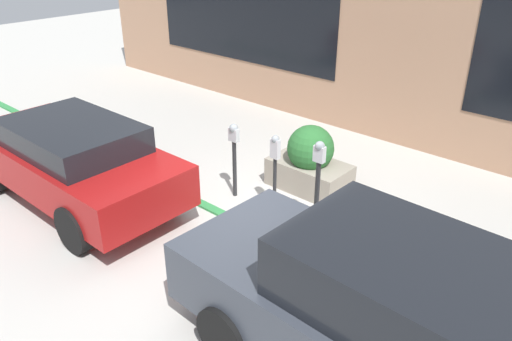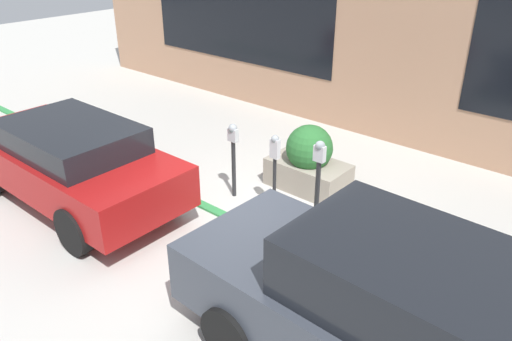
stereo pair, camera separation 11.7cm
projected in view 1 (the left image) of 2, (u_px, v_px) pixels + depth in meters
ground_plane at (249, 224)px, 7.77m from camera, size 40.00×40.00×0.00m
curb_strip at (245, 225)px, 7.71m from camera, size 19.00×0.16×0.04m
building_facade at (401, 42)px, 9.81m from camera, size 19.00×0.17×4.22m
parking_meter_nearest at (318, 173)px, 7.20m from camera, size 0.17×0.14×1.47m
parking_meter_second at (275, 160)px, 7.68m from camera, size 0.15×0.13×1.35m
parking_meter_middle at (234, 147)px, 8.20m from camera, size 0.18×0.15×1.31m
planter_box at (310, 162)px, 8.63m from camera, size 1.39×0.81×1.17m
parked_car_front at (398, 323)px, 4.66m from camera, size 4.73×1.86×1.68m
parked_car_middle at (72, 158)px, 8.12m from camera, size 4.33×1.78×1.42m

